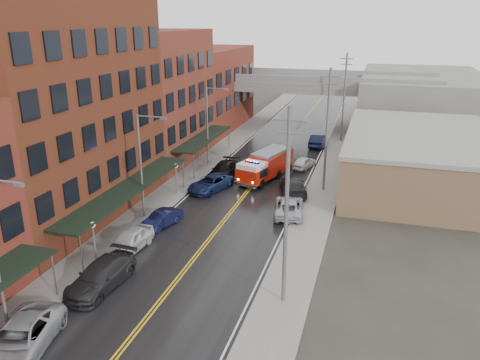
# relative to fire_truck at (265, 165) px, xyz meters

# --- Properties ---
(road) EXTENTS (11.00, 160.00, 0.02)m
(road) POSITION_rel_fire_truck_xyz_m (-0.81, -6.82, -1.56)
(road) COLOR black
(road) RESTS_ON ground
(sidewalk_left) EXTENTS (3.00, 160.00, 0.15)m
(sidewalk_left) POSITION_rel_fire_truck_xyz_m (-8.11, -6.82, -1.50)
(sidewalk_left) COLOR slate
(sidewalk_left) RESTS_ON ground
(sidewalk_right) EXTENTS (3.00, 160.00, 0.15)m
(sidewalk_right) POSITION_rel_fire_truck_xyz_m (6.49, -6.82, -1.50)
(sidewalk_right) COLOR slate
(sidewalk_right) RESTS_ON ground
(curb_left) EXTENTS (0.30, 160.00, 0.15)m
(curb_left) POSITION_rel_fire_truck_xyz_m (-6.46, -6.82, -1.50)
(curb_left) COLOR gray
(curb_left) RESTS_ON ground
(curb_right) EXTENTS (0.30, 160.00, 0.15)m
(curb_right) POSITION_rel_fire_truck_xyz_m (4.84, -6.82, -1.50)
(curb_right) COLOR gray
(curb_right) RESTS_ON ground
(brick_building_b) EXTENTS (9.00, 20.00, 18.00)m
(brick_building_b) POSITION_rel_fire_truck_xyz_m (-14.11, -13.82, 7.43)
(brick_building_b) COLOR #512315
(brick_building_b) RESTS_ON ground
(brick_building_c) EXTENTS (9.00, 15.00, 15.00)m
(brick_building_c) POSITION_rel_fire_truck_xyz_m (-14.11, 3.68, 5.93)
(brick_building_c) COLOR maroon
(brick_building_c) RESTS_ON ground
(brick_building_far) EXTENTS (9.00, 20.00, 12.00)m
(brick_building_far) POSITION_rel_fire_truck_xyz_m (-14.11, 21.18, 4.43)
(brick_building_far) COLOR maroon
(brick_building_far) RESTS_ON ground
(tan_building) EXTENTS (14.00, 22.00, 5.00)m
(tan_building) POSITION_rel_fire_truck_xyz_m (15.19, 3.18, 0.93)
(tan_building) COLOR brown
(tan_building) RESTS_ON ground
(right_far_block) EXTENTS (18.00, 30.00, 8.00)m
(right_far_block) POSITION_rel_fire_truck_xyz_m (17.19, 33.18, 2.43)
(right_far_block) COLOR slate
(right_far_block) RESTS_ON ground
(awning_1) EXTENTS (2.60, 18.00, 3.09)m
(awning_1) POSITION_rel_fire_truck_xyz_m (-8.30, -13.82, 1.42)
(awning_1) COLOR black
(awning_1) RESTS_ON ground
(awning_2) EXTENTS (2.60, 13.00, 3.09)m
(awning_2) POSITION_rel_fire_truck_xyz_m (-8.30, 3.68, 1.41)
(awning_2) COLOR black
(awning_2) RESTS_ON ground
(globe_lamp_1) EXTENTS (0.44, 0.44, 3.12)m
(globe_lamp_1) POSITION_rel_fire_truck_xyz_m (-7.21, -20.82, 0.74)
(globe_lamp_1) COLOR #59595B
(globe_lamp_1) RESTS_ON ground
(globe_lamp_2) EXTENTS (0.44, 0.44, 3.12)m
(globe_lamp_2) POSITION_rel_fire_truck_xyz_m (-7.21, -6.82, 0.74)
(globe_lamp_2) COLOR #59595B
(globe_lamp_2) RESTS_ON ground
(street_lamp_1) EXTENTS (2.64, 0.22, 9.00)m
(street_lamp_1) POSITION_rel_fire_truck_xyz_m (-7.36, -12.82, 3.61)
(street_lamp_1) COLOR #59595B
(street_lamp_1) RESTS_ON ground
(street_lamp_2) EXTENTS (2.64, 0.22, 9.00)m
(street_lamp_2) POSITION_rel_fire_truck_xyz_m (-7.36, 3.18, 3.61)
(street_lamp_2) COLOR #59595B
(street_lamp_2) RESTS_ON ground
(utility_pole_0) EXTENTS (1.80, 0.24, 12.00)m
(utility_pole_0) POSITION_rel_fire_truck_xyz_m (6.39, -21.82, 4.73)
(utility_pole_0) COLOR #59595B
(utility_pole_0) RESTS_ON ground
(utility_pole_1) EXTENTS (1.80, 0.24, 12.00)m
(utility_pole_1) POSITION_rel_fire_truck_xyz_m (6.39, -1.82, 4.73)
(utility_pole_1) COLOR #59595B
(utility_pole_1) RESTS_ON ground
(utility_pole_2) EXTENTS (1.80, 0.24, 12.00)m
(utility_pole_2) POSITION_rel_fire_truck_xyz_m (6.39, 18.18, 4.73)
(utility_pole_2) COLOR #59595B
(utility_pole_2) RESTS_ON ground
(overpass) EXTENTS (40.00, 10.00, 7.50)m
(overpass) POSITION_rel_fire_truck_xyz_m (-0.81, 25.18, 4.41)
(overpass) COLOR slate
(overpass) RESTS_ON ground
(fire_truck) EXTENTS (4.87, 8.34, 2.90)m
(fire_truck) POSITION_rel_fire_truck_xyz_m (0.00, 0.00, 0.00)
(fire_truck) COLOR #BA1908
(fire_truck) RESTS_ON ground
(parked_car_left_2) EXTENTS (4.04, 6.49, 1.68)m
(parked_car_left_2) POSITION_rel_fire_truck_xyz_m (-5.61, -30.16, -0.74)
(parked_car_left_2) COLOR #929399
(parked_car_left_2) RESTS_ON ground
(parked_car_left_3) EXTENTS (2.67, 5.88, 1.67)m
(parked_car_left_3) POSITION_rel_fire_truck_xyz_m (-5.07, -23.50, -0.74)
(parked_car_left_3) COLOR black
(parked_car_left_3) RESTS_ON ground
(parked_car_left_4) EXTENTS (2.15, 4.76, 1.59)m
(parked_car_left_4) POSITION_rel_fire_truck_xyz_m (-5.81, -18.49, -0.78)
(parked_car_left_4) COLOR silver
(parked_car_left_4) RESTS_ON ground
(parked_car_left_5) EXTENTS (2.52, 4.25, 1.32)m
(parked_car_left_5) POSITION_rel_fire_truck_xyz_m (-5.39, -14.02, -0.91)
(parked_car_left_5) COLOR black
(parked_car_left_5) RESTS_ON ground
(parked_car_left_6) EXTENTS (3.99, 5.83, 1.48)m
(parked_car_left_6) POSITION_rel_fire_truck_xyz_m (-4.41, -4.91, -0.83)
(parked_car_left_6) COLOR #131F49
(parked_car_left_6) RESTS_ON ground
(parked_car_left_7) EXTENTS (2.46, 5.66, 1.62)m
(parked_car_left_7) POSITION_rel_fire_truck_xyz_m (-4.41, -0.79, -0.76)
(parked_car_left_7) COLOR black
(parked_car_left_7) RESTS_ON ground
(parked_car_right_0) EXTENTS (3.30, 5.65, 1.48)m
(parked_car_right_0) POSITION_rel_fire_truck_xyz_m (4.19, -8.62, -0.83)
(parked_car_right_0) COLOR #AAADB3
(parked_car_right_0) RESTS_ON ground
(parked_car_right_1) EXTENTS (3.78, 6.04, 1.63)m
(parked_car_right_1) POSITION_rel_fire_truck_xyz_m (3.64, -3.53, -0.76)
(parked_car_right_1) COLOR black
(parked_car_right_1) RESTS_ON ground
(parked_car_right_2) EXTENTS (2.56, 4.23, 1.35)m
(parked_car_right_2) POSITION_rel_fire_truck_xyz_m (3.36, 4.98, -0.90)
(parked_car_right_2) COLOR white
(parked_car_right_2) RESTS_ON ground
(parked_car_right_3) EXTENTS (1.92, 5.13, 1.67)m
(parked_car_right_3) POSITION_rel_fire_truck_xyz_m (3.62, 14.92, -0.74)
(parked_car_right_3) COLOR black
(parked_car_right_3) RESTS_ON ground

